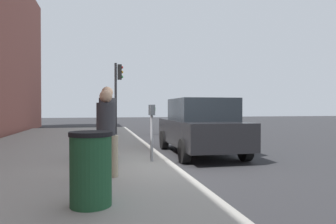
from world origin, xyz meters
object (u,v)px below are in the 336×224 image
pedestrian_at_meter (107,117)px  parking_officer (107,117)px  pedestrian_bystander (106,126)px  parked_sedan_near (200,126)px  trash_bin (91,169)px  parking_meter (152,121)px  traffic_signal (118,86)px

pedestrian_at_meter → parking_officer: 0.61m
pedestrian_bystander → pedestrian_at_meter: bearing=31.7°
pedestrian_bystander → parked_sedan_near: pedestrian_bystander is taller
pedestrian_at_meter → parking_officer: pedestrian_at_meter is taller
pedestrian_bystander → trash_bin: size_ratio=1.67×
parked_sedan_near → pedestrian_at_meter: bearing=119.4°
trash_bin → pedestrian_bystander: bearing=-7.6°
parking_meter → parked_sedan_near: size_ratio=0.32×
parking_officer → parked_sedan_near: 3.11m
parking_officer → trash_bin: parking_officer is taller
pedestrian_bystander → parked_sedan_near: 4.29m
pedestrian_at_meter → trash_bin: pedestrian_at_meter is taller
trash_bin → parking_meter: bearing=-23.3°
parking_meter → pedestrian_bystander: pedestrian_bystander is taller
pedestrian_at_meter → parking_officer: bearing=85.2°
parking_officer → traffic_signal: 7.65m
parking_meter → traffic_signal: bearing=2.7°
parking_meter → parked_sedan_near: (1.66, -1.83, -0.27)m
traffic_signal → pedestrian_at_meter: bearing=175.0°
pedestrian_at_meter → pedestrian_bystander: bearing=-96.6°
parking_meter → pedestrian_bystander: (-1.43, 1.15, -0.04)m
pedestrian_at_meter → trash_bin: 3.29m
pedestrian_bystander → traffic_signal: traffic_signal is taller
parking_officer → parked_sedan_near: parking_officer is taller
parking_officer → traffic_signal: bearing=126.3°
trash_bin → pedestrian_at_meter: bearing=-5.3°
parked_sedan_near → pedestrian_bystander: bearing=136.0°
parked_sedan_near → trash_bin: size_ratio=4.39×
pedestrian_bystander → parking_meter: bearing=-4.7°
parking_meter → pedestrian_at_meter: pedestrian_at_meter is taller
traffic_signal → pedestrian_bystander: bearing=175.4°
pedestrian_bystander → parking_officer: (2.04, -0.06, 0.11)m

